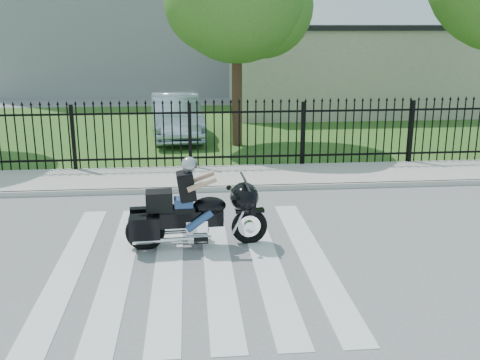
{
  "coord_description": "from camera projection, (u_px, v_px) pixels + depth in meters",
  "views": [
    {
      "loc": [
        -0.01,
        -8.55,
        3.81
      ],
      "look_at": [
        0.9,
        1.4,
        1.0
      ],
      "focal_mm": 42.0,
      "sensor_mm": 36.0,
      "label": 1
    }
  ],
  "objects": [
    {
      "name": "crosswalk",
      "position": [
        193.0,
        262.0,
        9.23
      ],
      "size": [
        5.0,
        5.5,
        0.01
      ],
      "primitive_type": null,
      "color": "silver",
      "rests_on": "ground"
    },
    {
      "name": "iron_fence",
      "position": [
        190.0,
        137.0,
        14.73
      ],
      "size": [
        26.0,
        0.04,
        1.8
      ],
      "color": "black",
      "rests_on": "ground"
    },
    {
      "name": "building_low",
      "position": [
        347.0,
        71.0,
        24.7
      ],
      "size": [
        10.0,
        6.0,
        3.5
      ],
      "primitive_type": "cube",
      "color": "beige",
      "rests_on": "ground"
    },
    {
      "name": "building_low_roof",
      "position": [
        350.0,
        27.0,
        24.2
      ],
      "size": [
        10.2,
        6.2,
        0.2
      ],
      "primitive_type": "cube",
      "color": "black",
      "rests_on": "building_low"
    },
    {
      "name": "grass_strip",
      "position": [
        190.0,
        129.0,
        20.73
      ],
      "size": [
        40.0,
        12.0,
        0.02
      ],
      "primitive_type": "cube",
      "color": "#315C1F",
      "rests_on": "ground"
    },
    {
      "name": "parked_car",
      "position": [
        176.0,
        116.0,
        18.94
      ],
      "size": [
        1.96,
        4.6,
        1.48
      ],
      "primitive_type": "imported",
      "rotation": [
        0.0,
        0.0,
        0.09
      ],
      "color": "#9CB1C5",
      "rests_on": "grass_strip"
    },
    {
      "name": "sidewalk",
      "position": [
        191.0,
        178.0,
        14.0
      ],
      "size": [
        40.0,
        2.0,
        0.12
      ],
      "primitive_type": "cube",
      "color": "#ADAAA3",
      "rests_on": "ground"
    },
    {
      "name": "ground",
      "position": [
        193.0,
        263.0,
        9.23
      ],
      "size": [
        120.0,
        120.0,
        0.0
      ],
      "primitive_type": "plane",
      "color": "slate",
      "rests_on": "ground"
    },
    {
      "name": "motorcycle_rider",
      "position": [
        193.0,
        210.0,
        9.74
      ],
      "size": [
        2.51,
        0.82,
        1.66
      ],
      "rotation": [
        0.0,
        0.0,
        0.05
      ],
      "color": "black",
      "rests_on": "ground"
    },
    {
      "name": "curb",
      "position": [
        191.0,
        190.0,
        13.04
      ],
      "size": [
        40.0,
        0.12,
        0.12
      ],
      "primitive_type": "cube",
      "color": "#ADAAA3",
      "rests_on": "ground"
    }
  ]
}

